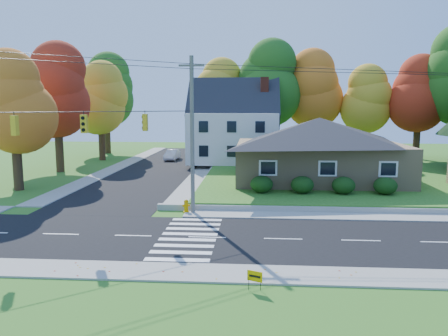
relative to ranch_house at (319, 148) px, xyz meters
name	(u,v)px	position (x,y,z in m)	size (l,w,h in m)	color
ground	(207,238)	(-8.00, -16.00, -3.27)	(120.00, 120.00, 0.00)	#3D7923
road_main	(207,237)	(-8.00, -16.00, -3.26)	(90.00, 8.00, 0.02)	black
road_cross	(162,167)	(-16.00, 10.00, -3.25)	(8.00, 44.00, 0.02)	black
sidewalk_north	(216,214)	(-8.00, -11.00, -3.23)	(90.00, 2.00, 0.08)	#9C9A90
sidewalk_south	(194,273)	(-8.00, -21.00, -3.23)	(90.00, 2.00, 0.08)	#9C9A90
lawn	(362,174)	(5.00, 5.00, -3.02)	(30.00, 30.00, 0.50)	#3D7923
ranch_house	(319,148)	(0.00, 0.00, 0.00)	(14.60, 10.60, 5.40)	tan
colonial_house	(234,126)	(-7.96, 12.00, 1.32)	(10.40, 8.40, 9.60)	silver
hedge_row	(323,185)	(-0.50, -6.20, -2.13)	(10.70, 1.70, 1.27)	#163A10
traffic_infrastructure	(207,139)	(-8.15, -14.65, 1.88)	(38.10, 10.66, 10.00)	#666059
tree_lot_0	(220,95)	(-10.00, 18.00, 5.04)	(6.72, 6.72, 12.51)	#3F2A19
tree_lot_1	(268,84)	(-4.00, 17.00, 6.35)	(7.84, 7.84, 14.60)	#3F2A19
tree_lot_2	(315,89)	(2.00, 18.00, 5.70)	(7.28, 7.28, 13.56)	#3F2A19
tree_lot_3	(366,100)	(8.00, 17.00, 4.39)	(6.16, 6.16, 11.47)	#3F2A19
tree_lot_4	(419,94)	(14.00, 16.00, 5.04)	(6.72, 6.72, 12.51)	#3F2A19
tree_west_0	(13,103)	(-25.00, -4.00, 3.89)	(6.16, 6.16, 11.47)	#3F2A19
tree_west_1	(56,91)	(-26.00, 6.00, 5.20)	(7.28, 7.28, 13.56)	#3F2A19
tree_west_2	(100,98)	(-25.00, 16.00, 4.54)	(6.72, 6.72, 12.51)	#3F2A19
tree_west_3	(106,90)	(-27.00, 24.00, 5.85)	(7.84, 7.84, 14.60)	#3F2A19
white_car	(172,155)	(-16.09, 16.64, -2.59)	(1.39, 3.99, 1.31)	silver
fire_hydrant	(186,206)	(-9.95, -10.74, -2.84)	(0.51, 0.40, 0.89)	#D99300
yard_sign	(255,277)	(-5.48, -22.50, -2.72)	(0.57, 0.27, 0.76)	black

